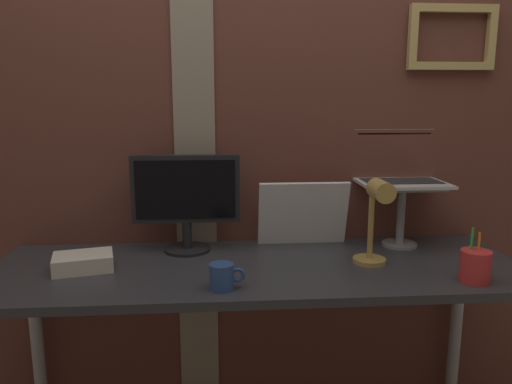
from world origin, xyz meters
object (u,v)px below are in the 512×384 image
at_px(monitor, 186,195).
at_px(pen_cup, 475,266).
at_px(whiteboard_panel, 303,214).
at_px(coffee_mug, 222,276).
at_px(laptop, 397,169).
at_px(desk_lamp, 376,214).

xyz_separation_m(monitor, pen_cup, (0.96, -0.41, -0.17)).
relative_size(whiteboard_panel, coffee_mug, 3.19).
bearing_deg(monitor, whiteboard_panel, 4.70).
xyz_separation_m(whiteboard_panel, coffee_mug, (-0.33, -0.44, -0.09)).
relative_size(monitor, laptop, 1.22).
bearing_deg(laptop, monitor, -175.50).
distance_m(whiteboard_panel, desk_lamp, 0.36).
distance_m(desk_lamp, coffee_mug, 0.58).
xyz_separation_m(whiteboard_panel, pen_cup, (0.49, -0.44, -0.08)).
height_order(laptop, pen_cup, laptop).
height_order(pen_cup, coffee_mug, pen_cup).
bearing_deg(monitor, coffee_mug, -71.62).
bearing_deg(monitor, pen_cup, -22.94).
xyz_separation_m(desk_lamp, pen_cup, (0.29, -0.16, -0.14)).
xyz_separation_m(laptop, desk_lamp, (-0.19, -0.31, -0.11)).
height_order(monitor, whiteboard_panel, monitor).
relative_size(monitor, whiteboard_panel, 1.15).
relative_size(whiteboard_panel, pen_cup, 2.02).
height_order(desk_lamp, coffee_mug, desk_lamp).
distance_m(monitor, desk_lamp, 0.72).
bearing_deg(laptop, desk_lamp, -120.53).
relative_size(monitor, desk_lamp, 1.30).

